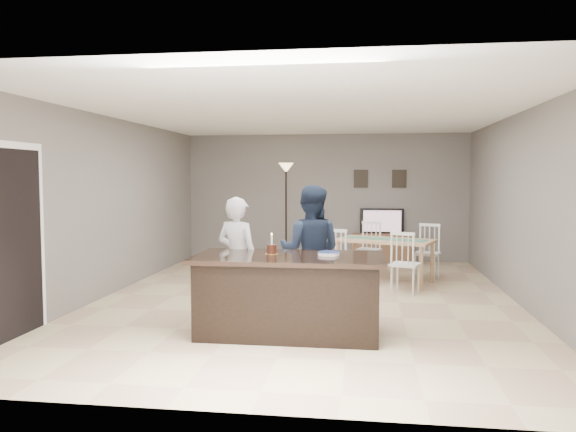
# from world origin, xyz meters

# --- Properties ---
(floor) EXTENTS (8.00, 8.00, 0.00)m
(floor) POSITION_xyz_m (0.00, 0.00, 0.00)
(floor) COLOR tan
(floor) RESTS_ON ground
(room_shell) EXTENTS (8.00, 8.00, 8.00)m
(room_shell) POSITION_xyz_m (0.00, 0.00, 1.68)
(room_shell) COLOR slate
(room_shell) RESTS_ON floor
(kitchen_island) EXTENTS (2.15, 1.10, 0.90)m
(kitchen_island) POSITION_xyz_m (0.00, -1.80, 0.45)
(kitchen_island) COLOR black
(kitchen_island) RESTS_ON floor
(tv_console) EXTENTS (1.20, 0.40, 0.60)m
(tv_console) POSITION_xyz_m (1.20, 3.77, 0.30)
(tv_console) COLOR brown
(tv_console) RESTS_ON floor
(television) EXTENTS (0.91, 0.12, 0.53)m
(television) POSITION_xyz_m (1.20, 3.84, 0.86)
(television) COLOR black
(television) RESTS_ON tv_console
(tv_screen_glow) EXTENTS (0.78, 0.00, 0.78)m
(tv_screen_glow) POSITION_xyz_m (1.20, 3.76, 0.87)
(tv_screen_glow) COLOR orange
(tv_screen_glow) RESTS_ON tv_console
(picture_frames) EXTENTS (1.10, 0.02, 0.38)m
(picture_frames) POSITION_xyz_m (1.15, 3.98, 1.75)
(picture_frames) COLOR black
(picture_frames) RESTS_ON room_shell
(doorway) EXTENTS (0.00, 2.10, 2.65)m
(doorway) POSITION_xyz_m (-2.99, -2.30, 1.26)
(doorway) COLOR black
(doorway) RESTS_ON floor
(woman) EXTENTS (0.66, 0.55, 1.54)m
(woman) POSITION_xyz_m (-0.73, -1.25, 0.77)
(woman) COLOR silver
(woman) RESTS_ON floor
(man) EXTENTS (0.87, 0.70, 1.68)m
(man) POSITION_xyz_m (0.16, -0.96, 0.84)
(man) COLOR #182235
(man) RESTS_ON floor
(birthday_cake) EXTENTS (0.16, 0.16, 0.24)m
(birthday_cake) POSITION_xyz_m (-0.22, -1.69, 0.96)
(birthday_cake) COLOR gold
(birthday_cake) RESTS_ON kitchen_island
(plate_stack) EXTENTS (0.26, 0.26, 0.04)m
(plate_stack) POSITION_xyz_m (0.44, -1.71, 0.92)
(plate_stack) COLOR white
(plate_stack) RESTS_ON kitchen_island
(dining_table) EXTENTS (2.00, 2.17, 0.96)m
(dining_table) POSITION_xyz_m (1.19, 1.50, 0.61)
(dining_table) COLOR #AA7E5C
(dining_table) RESTS_ON floor
(floor_lamp) EXTENTS (0.31, 0.31, 2.08)m
(floor_lamp) POSITION_xyz_m (-0.78, 3.43, 1.61)
(floor_lamp) COLOR black
(floor_lamp) RESTS_ON floor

